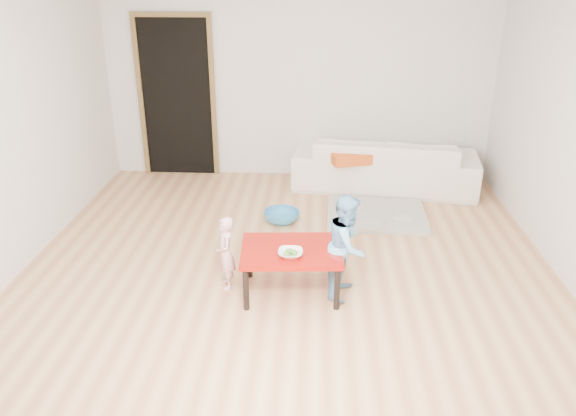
# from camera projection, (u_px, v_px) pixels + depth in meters

# --- Properties ---
(floor) EXTENTS (5.00, 5.00, 0.01)m
(floor) POSITION_uv_depth(u_px,v_px,m) (289.00, 261.00, 5.44)
(floor) COLOR #B1734B
(floor) RESTS_ON ground
(back_wall) EXTENTS (5.00, 0.02, 2.60)m
(back_wall) POSITION_uv_depth(u_px,v_px,m) (299.00, 79.00, 7.22)
(back_wall) COLOR beige
(back_wall) RESTS_ON floor
(left_wall) EXTENTS (0.02, 5.00, 2.60)m
(left_wall) POSITION_uv_depth(u_px,v_px,m) (12.00, 127.00, 5.04)
(left_wall) COLOR beige
(left_wall) RESTS_ON floor
(doorway) EXTENTS (1.02, 0.08, 2.11)m
(doorway) POSITION_uv_depth(u_px,v_px,m) (177.00, 99.00, 7.38)
(doorway) COLOR brown
(doorway) RESTS_ON back_wall
(sofa) EXTENTS (2.38, 1.19, 0.67)m
(sofa) POSITION_uv_depth(u_px,v_px,m) (385.00, 163.00, 7.13)
(sofa) COLOR beige
(sofa) RESTS_ON floor
(cushion) EXTENTS (0.58, 0.55, 0.13)m
(cushion) POSITION_uv_depth(u_px,v_px,m) (350.00, 156.00, 6.84)
(cushion) COLOR #CC4D16
(cushion) RESTS_ON sofa
(red_table) EXTENTS (0.89, 0.69, 0.42)m
(red_table) POSITION_uv_depth(u_px,v_px,m) (291.00, 271.00, 4.85)
(red_table) COLOR #930E08
(red_table) RESTS_ON floor
(bowl) EXTENTS (0.21, 0.21, 0.05)m
(bowl) POSITION_uv_depth(u_px,v_px,m) (291.00, 253.00, 4.63)
(bowl) COLOR white
(bowl) RESTS_ON red_table
(broccoli) EXTENTS (0.12, 0.12, 0.06)m
(broccoli) POSITION_uv_depth(u_px,v_px,m) (291.00, 253.00, 4.63)
(broccoli) COLOR #2D5919
(broccoli) RESTS_ON red_table
(child_pink) EXTENTS (0.22, 0.28, 0.67)m
(child_pink) POSITION_uv_depth(u_px,v_px,m) (226.00, 253.00, 4.88)
(child_pink) COLOR #E56877
(child_pink) RESTS_ON floor
(child_blue) EXTENTS (0.47, 0.53, 0.92)m
(child_blue) POSITION_uv_depth(u_px,v_px,m) (347.00, 246.00, 4.74)
(child_blue) COLOR #5796C9
(child_blue) RESTS_ON floor
(basin) EXTENTS (0.40, 0.40, 0.12)m
(basin) POSITION_uv_depth(u_px,v_px,m) (282.00, 217.00, 6.26)
(basin) COLOR teal
(basin) RESTS_ON floor
(blanket) EXTENTS (1.13, 0.95, 0.06)m
(blanket) POSITION_uv_depth(u_px,v_px,m) (376.00, 215.00, 6.38)
(blanket) COLOR #B1AA9C
(blanket) RESTS_ON floor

